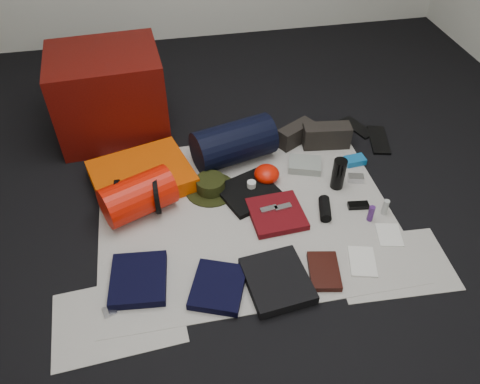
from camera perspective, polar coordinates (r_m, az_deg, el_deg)
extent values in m
cube|color=black|center=(2.62, 0.65, -2.58)|extent=(4.50, 4.50, 0.02)
cube|color=silver|center=(2.61, 0.66, -2.38)|extent=(1.60, 1.30, 0.01)
cube|color=silver|center=(2.26, -14.60, -14.63)|extent=(0.61, 0.44, 0.00)
cube|color=silver|center=(2.49, 18.06, -8.31)|extent=(0.60, 0.43, 0.00)
cube|color=#500A05|center=(3.16, -15.64, 11.41)|extent=(0.71, 0.60, 0.56)
cube|color=#DD4B02|center=(2.80, -11.87, 1.88)|extent=(0.65, 0.58, 0.10)
cylinder|color=red|center=(2.59, -12.32, -0.50)|extent=(0.44, 0.36, 0.23)
cylinder|color=black|center=(2.60, -14.48, -0.86)|extent=(0.02, 0.22, 0.22)
cylinder|color=black|center=(2.59, -10.11, -0.29)|extent=(0.03, 0.22, 0.22)
cylinder|color=black|center=(2.87, -0.77, 6.01)|extent=(0.54, 0.38, 0.26)
cylinder|color=black|center=(2.74, -3.58, 0.33)|extent=(0.38, 0.38, 0.01)
cylinder|color=black|center=(2.71, -3.61, 0.98)|extent=(0.17, 0.17, 0.07)
cube|color=black|center=(3.07, 6.80, 7.04)|extent=(0.27, 0.21, 0.13)
cube|color=black|center=(3.06, 10.49, 6.75)|extent=(0.31, 0.15, 0.15)
cube|color=black|center=(3.31, 14.06, 7.65)|extent=(0.19, 0.27, 0.01)
cube|color=black|center=(3.23, 16.54, 6.12)|extent=(0.18, 0.32, 0.02)
cube|color=black|center=(2.33, -12.26, -10.36)|extent=(0.29, 0.32, 0.05)
cube|color=black|center=(2.26, -2.69, -11.48)|extent=(0.32, 0.34, 0.04)
cube|color=black|center=(2.28, 4.55, -10.69)|extent=(0.32, 0.36, 0.05)
cube|color=black|center=(2.69, 1.11, -0.05)|extent=(0.40, 0.38, 0.03)
cube|color=#5A090E|center=(2.57, 4.48, -2.68)|extent=(0.30, 0.30, 0.04)
ellipsoid|color=red|center=(2.77, 3.28, 2.20)|extent=(0.16, 0.16, 0.10)
cube|color=gray|center=(2.89, 7.90, 3.30)|extent=(0.23, 0.20, 0.05)
cylinder|color=black|center=(2.75, 11.92, 2.18)|extent=(0.09, 0.09, 0.19)
cylinder|color=black|center=(2.62, 10.31, -2.02)|extent=(0.10, 0.17, 0.06)
cube|color=silver|center=(2.86, 13.92, 1.64)|extent=(0.10, 0.08, 0.04)
cube|color=#10609F|center=(2.99, 13.81, 3.75)|extent=(0.13, 0.09, 0.04)
cylinder|color=#462067|center=(2.62, 15.68, -2.53)|extent=(0.04, 0.04, 0.10)
cylinder|color=#A8ACA7|center=(2.68, 17.30, -1.78)|extent=(0.03, 0.03, 0.10)
cube|color=black|center=(2.35, 10.21, -9.47)|extent=(0.18, 0.25, 0.03)
cube|color=silver|center=(2.45, 14.69, -8.18)|extent=(0.17, 0.21, 0.01)
cube|color=silver|center=(2.61, 17.73, -4.98)|extent=(0.16, 0.18, 0.01)
cube|color=black|center=(2.70, 14.20, -1.59)|extent=(0.12, 0.06, 0.03)
cube|color=silver|center=(2.28, -15.60, -13.79)|extent=(0.07, 0.07, 0.01)
cylinder|color=silver|center=(2.70, 1.41, 0.95)|extent=(0.05, 0.05, 0.04)
cube|color=silver|center=(2.56, 3.53, -2.09)|extent=(0.10, 0.05, 0.01)
cube|color=silver|center=(2.58, 5.26, -1.84)|extent=(0.10, 0.05, 0.01)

